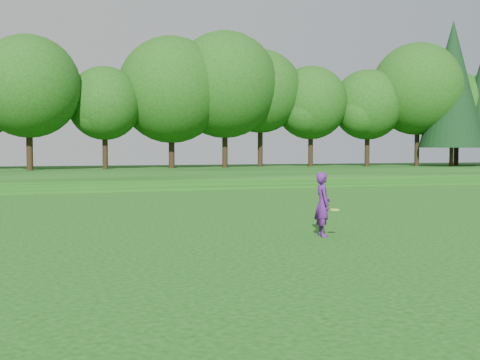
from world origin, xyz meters
name	(u,v)px	position (x,y,z in m)	size (l,w,h in m)	color
ground	(158,254)	(0.00, 0.00, 0.00)	(140.00, 140.00, 0.00)	#10420C
berm	(80,175)	(0.00, 34.00, 0.30)	(130.00, 30.00, 0.60)	#10420C
walking_path	(93,191)	(0.00, 20.00, 0.02)	(130.00, 1.60, 0.04)	gray
treeline	(76,77)	(0.00, 38.00, 8.10)	(104.00, 7.00, 15.00)	#183E0E
woman	(323,204)	(4.58, 1.28, 0.84)	(0.51, 0.89, 1.69)	#4E186D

